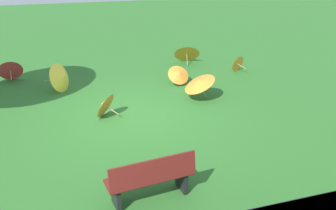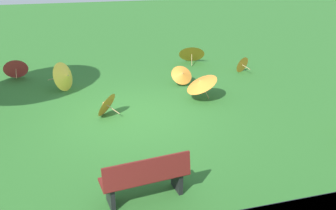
{
  "view_description": "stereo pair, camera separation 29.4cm",
  "coord_description": "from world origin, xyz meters",
  "px_view_note": "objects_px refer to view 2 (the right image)",
  "views": [
    {
      "loc": [
        1.3,
        9.33,
        4.43
      ],
      "look_at": [
        -0.8,
        0.78,
        0.6
      ],
      "focal_mm": 41.75,
      "sensor_mm": 36.0,
      "label": 1
    },
    {
      "loc": [
        1.01,
        9.39,
        4.43
      ],
      "look_at": [
        -0.8,
        0.78,
        0.6
      ],
      "focal_mm": 41.75,
      "sensor_mm": 36.0,
      "label": 2
    }
  ],
  "objects_px": {
    "park_bench": "(146,178)",
    "parasol_orange_4": "(201,83)",
    "parasol_yellow_0": "(65,76)",
    "parasol_red_1": "(16,68)",
    "parasol_orange_2": "(241,64)",
    "parasol_orange_5": "(192,52)",
    "parasol_orange_1": "(105,104)",
    "parasol_orange_0": "(182,74)"
  },
  "relations": [
    {
      "from": "parasol_orange_1",
      "to": "parasol_orange_4",
      "type": "relative_size",
      "value": 0.81
    },
    {
      "from": "park_bench",
      "to": "parasol_orange_0",
      "type": "bearing_deg",
      "value": -110.04
    },
    {
      "from": "parasol_red_1",
      "to": "parasol_orange_5",
      "type": "bearing_deg",
      "value": -175.43
    },
    {
      "from": "parasol_orange_0",
      "to": "parasol_orange_4",
      "type": "bearing_deg",
      "value": 100.01
    },
    {
      "from": "parasol_yellow_0",
      "to": "parasol_red_1",
      "type": "bearing_deg",
      "value": -40.92
    },
    {
      "from": "parasol_orange_2",
      "to": "parasol_orange_5",
      "type": "distance_m",
      "value": 2.0
    },
    {
      "from": "parasol_orange_2",
      "to": "parasol_orange_4",
      "type": "xyz_separation_m",
      "value": [
        2.1,
        2.13,
        0.24
      ]
    },
    {
      "from": "parasol_orange_1",
      "to": "parasol_yellow_0",
      "type": "bearing_deg",
      "value": -63.49
    },
    {
      "from": "parasol_orange_4",
      "to": "parasol_red_1",
      "type": "distance_m",
      "value": 6.3
    },
    {
      "from": "park_bench",
      "to": "parasol_orange_1",
      "type": "xyz_separation_m",
      "value": [
        0.5,
        -3.79,
        -0.12
      ]
    },
    {
      "from": "parasol_yellow_0",
      "to": "parasol_orange_5",
      "type": "height_order",
      "value": "parasol_yellow_0"
    },
    {
      "from": "parasol_orange_1",
      "to": "parasol_orange_2",
      "type": "bearing_deg",
      "value": -151.26
    },
    {
      "from": "park_bench",
      "to": "parasol_orange_4",
      "type": "xyz_separation_m",
      "value": [
        -2.29,
        -4.33,
        0.07
      ]
    },
    {
      "from": "parasol_orange_5",
      "to": "parasol_orange_4",
      "type": "bearing_deg",
      "value": 79.11
    },
    {
      "from": "parasol_orange_4",
      "to": "parasol_red_1",
      "type": "relative_size",
      "value": 1.2
    },
    {
      "from": "parasol_orange_1",
      "to": "parasol_orange_5",
      "type": "bearing_deg",
      "value": -130.34
    },
    {
      "from": "parasol_orange_1",
      "to": "parasol_orange_5",
      "type": "xyz_separation_m",
      "value": [
        -3.47,
        -4.08,
        0.07
      ]
    },
    {
      "from": "parasol_orange_0",
      "to": "parasol_yellow_0",
      "type": "xyz_separation_m",
      "value": [
        3.62,
        -0.29,
        0.1
      ]
    },
    {
      "from": "parasol_orange_2",
      "to": "parasol_orange_1",
      "type": "bearing_deg",
      "value": 28.74
    },
    {
      "from": "parasol_orange_2",
      "to": "parasol_red_1",
      "type": "xyz_separation_m",
      "value": [
        7.62,
        -0.91,
        0.1
      ]
    },
    {
      "from": "park_bench",
      "to": "parasol_orange_5",
      "type": "bearing_deg",
      "value": -110.69
    },
    {
      "from": "parasol_orange_0",
      "to": "parasol_orange_1",
      "type": "bearing_deg",
      "value": 36.04
    },
    {
      "from": "park_bench",
      "to": "parasol_orange_4",
      "type": "distance_m",
      "value": 4.9
    },
    {
      "from": "parasol_orange_2",
      "to": "parasol_orange_5",
      "type": "xyz_separation_m",
      "value": [
        1.42,
        -1.4,
        0.12
      ]
    },
    {
      "from": "park_bench",
      "to": "parasol_yellow_0",
      "type": "height_order",
      "value": "parasol_yellow_0"
    },
    {
      "from": "parasol_orange_4",
      "to": "parasol_orange_5",
      "type": "distance_m",
      "value": 3.6
    },
    {
      "from": "parasol_orange_5",
      "to": "parasol_red_1",
      "type": "height_order",
      "value": "parasol_orange_5"
    },
    {
      "from": "parasol_orange_1",
      "to": "parasol_orange_4",
      "type": "distance_m",
      "value": 2.85
    },
    {
      "from": "park_bench",
      "to": "parasol_orange_2",
      "type": "xyz_separation_m",
      "value": [
        -4.39,
        -6.47,
        -0.17
      ]
    },
    {
      "from": "parasol_orange_2",
      "to": "parasol_orange_5",
      "type": "height_order",
      "value": "parasol_orange_5"
    },
    {
      "from": "parasol_orange_0",
      "to": "parasol_yellow_0",
      "type": "relative_size",
      "value": 0.76
    },
    {
      "from": "parasol_red_1",
      "to": "parasol_orange_2",
      "type": "bearing_deg",
      "value": 173.2
    },
    {
      "from": "park_bench",
      "to": "parasol_red_1",
      "type": "bearing_deg",
      "value": -66.36
    },
    {
      "from": "parasol_orange_0",
      "to": "park_bench",
      "type": "bearing_deg",
      "value": 69.96
    },
    {
      "from": "parasol_yellow_0",
      "to": "parasol_orange_1",
      "type": "bearing_deg",
      "value": 116.51
    },
    {
      "from": "parasol_orange_0",
      "to": "parasol_orange_1",
      "type": "relative_size",
      "value": 0.94
    },
    {
      "from": "parasol_orange_1",
      "to": "parasol_orange_2",
      "type": "distance_m",
      "value": 5.57
    },
    {
      "from": "parasol_orange_4",
      "to": "parasol_orange_2",
      "type": "bearing_deg",
      "value": -134.51
    },
    {
      "from": "parasol_orange_0",
      "to": "parasol_orange_4",
      "type": "xyz_separation_m",
      "value": [
        -0.23,
        1.31,
        0.17
      ]
    },
    {
      "from": "parasol_yellow_0",
      "to": "parasol_orange_5",
      "type": "distance_m",
      "value": 4.93
    },
    {
      "from": "parasol_orange_1",
      "to": "parasol_orange_2",
      "type": "relative_size",
      "value": 1.32
    },
    {
      "from": "parasol_orange_2",
      "to": "parasol_orange_5",
      "type": "relative_size",
      "value": 0.57
    }
  ]
}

